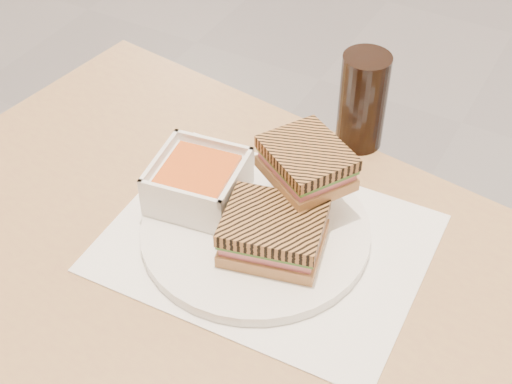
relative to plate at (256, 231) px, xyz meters
The scene contains 6 objects.
tray_liner 0.02m from the plate, 11.39° to the right, with size 0.41×0.32×0.00m.
plate is the anchor object (origin of this frame).
soup_bowl 0.10m from the plate, behind, with size 0.13×0.13×0.06m.
panini_lower 0.05m from the plate, 29.44° to the right, with size 0.14×0.13×0.05m.
panini_upper 0.11m from the plate, 60.78° to the left, with size 0.14×0.13×0.05m.
cola_glass 0.26m from the plate, 81.07° to the left, with size 0.07×0.07×0.15m.
Camera 1 is at (0.33, -2.59, 1.44)m, focal length 51.91 mm.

